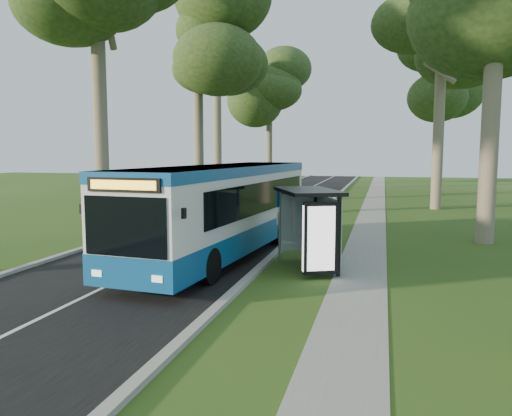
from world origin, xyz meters
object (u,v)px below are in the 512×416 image
(bus, at_px, (224,210))
(litter_bin, at_px, (319,238))
(car_silver, at_px, (242,185))
(bus_stop_sign, at_px, (280,215))
(bus_shelter, at_px, (311,215))
(car_white, at_px, (205,191))

(bus, relative_size, litter_bin, 11.14)
(car_silver, bearing_deg, litter_bin, -60.05)
(bus, bearing_deg, litter_bin, 26.65)
(bus, height_order, bus_stop_sign, bus)
(bus_stop_sign, distance_m, car_silver, 25.77)
(bus_shelter, relative_size, car_silver, 0.65)
(litter_bin, bearing_deg, bus_stop_sign, -127.95)
(bus_shelter, xyz_separation_m, litter_bin, (-0.10, 2.75, -1.18))
(bus, height_order, litter_bin, bus)
(bus_shelter, xyz_separation_m, car_silver, (-9.46, 25.72, -0.90))
(litter_bin, xyz_separation_m, car_silver, (-9.36, 22.97, 0.27))
(car_white, bearing_deg, bus_stop_sign, -42.11)
(bus, bearing_deg, car_silver, 109.73)
(bus_shelter, relative_size, litter_bin, 3.02)
(bus_stop_sign, relative_size, car_white, 0.50)
(litter_bin, relative_size, car_white, 0.22)
(bus_stop_sign, bearing_deg, bus, -166.36)
(car_white, xyz_separation_m, car_silver, (0.72, 7.04, -0.02))
(bus_stop_sign, height_order, car_white, bus_stop_sign)
(car_white, height_order, car_silver, car_white)
(bus_shelter, distance_m, car_silver, 27.42)
(bus, distance_m, bus_shelter, 3.54)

